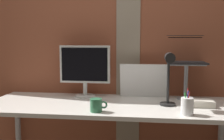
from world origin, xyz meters
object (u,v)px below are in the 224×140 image
monitor (85,67)px  laptop (185,55)px  coffee_mug (96,105)px  whiteboard_panel (144,81)px  pen_cup (187,106)px  desk_lamp (169,73)px

monitor → laptop: size_ratio=1.42×
coffee_mug → laptop: bearing=39.7°
monitor → whiteboard_panel: monitor is taller
pen_cup → coffee_mug: pen_cup is taller
desk_lamp → coffee_mug: 0.57m
monitor → pen_cup: 0.95m
laptop → desk_lamp: size_ratio=0.78×
whiteboard_panel → laptop: bearing=6.8°
monitor → coffee_mug: (0.19, -0.48, -0.21)m
whiteboard_panel → coffee_mug: bearing=-122.2°
pen_cup → desk_lamp: bearing=118.2°
laptop → coffee_mug: bearing=-140.3°
monitor → desk_lamp: 0.74m
laptop → pen_cup: 0.63m
desk_lamp → pen_cup: 0.29m
coffee_mug → pen_cup: bearing=-0.0°
pen_cup → whiteboard_panel: bearing=119.1°
laptop → desk_lamp: laptop is taller
desk_lamp → coffee_mug: desk_lamp is taller
monitor → laptop: laptop is taller
pen_cup → coffee_mug: size_ratio=1.48×
whiteboard_panel → desk_lamp: 0.38m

